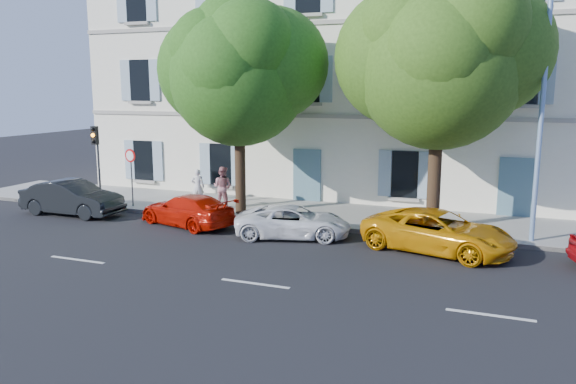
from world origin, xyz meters
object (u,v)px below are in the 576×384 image
at_px(traffic_light, 96,148).
at_px(pedestrian_b, 223,187).
at_px(street_lamp, 543,99).
at_px(car_dark_sedan, 72,198).
at_px(car_yellow_supercar, 438,231).
at_px(pedestrian_a, 198,187).
at_px(road_sign, 131,165).
at_px(tree_left, 239,77).
at_px(tree_right, 440,66).
at_px(car_white_coupe, 293,222).
at_px(car_red_coupe, 187,210).

relative_size(traffic_light, pedestrian_b, 1.93).
distance_m(traffic_light, street_lamp, 17.93).
relative_size(car_dark_sedan, car_yellow_supercar, 0.91).
bearing_deg(pedestrian_a, traffic_light, 0.33).
distance_m(traffic_light, road_sign, 1.91).
xyz_separation_m(tree_left, road_sign, (-4.99, -0.47, -3.69)).
relative_size(tree_right, traffic_light, 2.64).
bearing_deg(road_sign, car_white_coupe, -12.73).
distance_m(car_dark_sedan, car_white_coupe, 9.86).
height_order(car_white_coupe, street_lamp, street_lamp).
bearing_deg(pedestrian_a, pedestrian_b, 153.01).
bearing_deg(street_lamp, car_red_coupe, -172.58).
distance_m(car_dark_sedan, traffic_light, 2.61).
relative_size(tree_left, tree_right, 0.94).
relative_size(tree_left, pedestrian_b, 4.81).
bearing_deg(tree_left, car_dark_sedan, -161.47).
height_order(car_dark_sedan, street_lamp, street_lamp).
relative_size(car_yellow_supercar, tree_right, 0.53).
relative_size(car_white_coupe, road_sign, 1.62).
height_order(tree_left, tree_right, tree_right).
xyz_separation_m(tree_left, pedestrian_a, (-2.54, 0.94, -4.71)).
xyz_separation_m(car_white_coupe, street_lamp, (7.86, 1.78, 4.29)).
height_order(tree_left, pedestrian_a, tree_left).
bearing_deg(road_sign, pedestrian_b, 17.63).
relative_size(tree_left, traffic_light, 2.49).
bearing_deg(car_dark_sedan, pedestrian_a, -52.30).
relative_size(car_white_coupe, pedestrian_b, 2.29).
distance_m(car_red_coupe, street_lamp, 13.09).
xyz_separation_m(car_red_coupe, car_yellow_supercar, (9.40, -0.19, 0.06)).
bearing_deg(car_red_coupe, road_sign, -96.30).
relative_size(road_sign, pedestrian_a, 1.60).
distance_m(car_yellow_supercar, tree_right, 5.88).
height_order(street_lamp, pedestrian_a, street_lamp).
bearing_deg(street_lamp, tree_right, 167.90).
bearing_deg(car_white_coupe, car_red_coupe, 72.19).
relative_size(tree_right, pedestrian_b, 5.11).
bearing_deg(street_lamp, car_dark_sedan, -174.49).
xyz_separation_m(traffic_light, road_sign, (1.78, 0.00, -0.68)).
xyz_separation_m(tree_right, traffic_light, (-14.45, -0.66, -3.33)).
height_order(car_yellow_supercar, pedestrian_a, pedestrian_a).
distance_m(car_dark_sedan, pedestrian_a, 5.23).
height_order(tree_right, pedestrian_a, tree_right).
relative_size(car_red_coupe, road_sign, 1.67).
bearing_deg(car_dark_sedan, car_red_coupe, -88.64).
bearing_deg(car_dark_sedan, car_white_coupe, -90.20).
height_order(car_white_coupe, tree_left, tree_left).
xyz_separation_m(car_yellow_supercar, street_lamp, (2.87, 1.79, 4.18)).
relative_size(tree_left, street_lamp, 1.03).
bearing_deg(car_dark_sedan, tree_right, -80.21).
xyz_separation_m(car_dark_sedan, tree_right, (14.37, 2.43, 5.25)).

